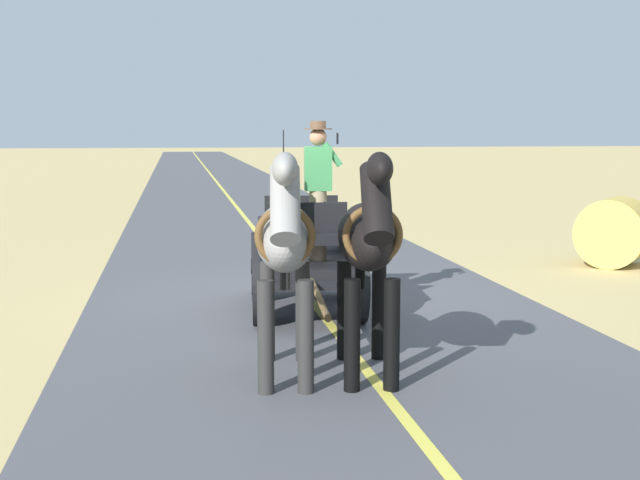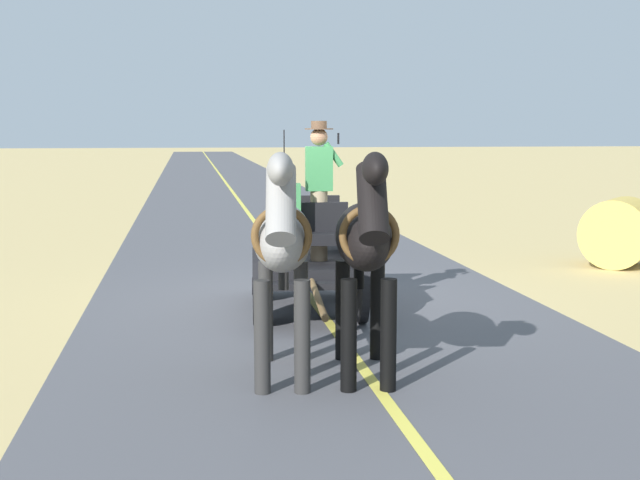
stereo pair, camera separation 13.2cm
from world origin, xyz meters
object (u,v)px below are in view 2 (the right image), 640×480
at_px(horse_drawn_carriage, 306,250).
at_px(hay_bale, 620,232).
at_px(horse_near_side, 365,243).
at_px(horse_off_side, 282,243).

xyz_separation_m(horse_drawn_carriage, hay_bale, (-5.95, -2.82, -0.22)).
distance_m(horse_near_side, hay_bale, 8.30).
relative_size(horse_drawn_carriage, hay_bale, 3.76).
xyz_separation_m(horse_near_side, hay_bale, (-5.82, -5.87, -0.72)).
bearing_deg(horse_near_side, hay_bale, -134.73).
height_order(horse_off_side, hay_bale, horse_off_side).
height_order(horse_drawn_carriage, horse_off_side, horse_drawn_carriage).
height_order(horse_drawn_carriage, hay_bale, horse_drawn_carriage).
distance_m(horse_off_side, hay_bale, 8.82).
distance_m(horse_drawn_carriage, horse_near_side, 3.10).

